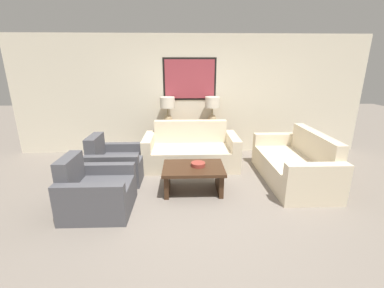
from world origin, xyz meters
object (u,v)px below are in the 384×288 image
at_px(table_lamp_right, 212,106).
at_px(decorative_bowl, 198,164).
at_px(armchair_near_camera, 96,193).
at_px(console_table, 190,140).
at_px(coffee_table, 193,174).
at_px(armchair_near_back_wall, 115,165).
at_px(couch_by_side, 295,165).
at_px(table_lamp_left, 168,107).
at_px(couch_by_back_wall, 191,152).

height_order(table_lamp_right, decorative_bowl, table_lamp_right).
bearing_deg(armchair_near_camera, console_table, 59.42).
height_order(console_table, armchair_near_camera, armchair_near_camera).
distance_m(console_table, coffee_table, 1.82).
height_order(decorative_bowl, armchair_near_back_wall, armchair_near_back_wall).
distance_m(console_table, couch_by_side, 2.34).
xyz_separation_m(couch_by_side, decorative_bowl, (-1.75, -0.34, 0.17)).
distance_m(couch_by_side, armchair_near_camera, 3.35).
bearing_deg(coffee_table, table_lamp_right, 74.96).
xyz_separation_m(table_lamp_left, armchair_near_back_wall, (-0.90, -1.29, -0.84)).
bearing_deg(decorative_bowl, armchair_near_back_wall, 160.93).
xyz_separation_m(table_lamp_right, decorative_bowl, (-0.41, -1.80, -0.65)).
xyz_separation_m(table_lamp_left, table_lamp_right, (0.99, 0.00, 0.00)).
relative_size(console_table, table_lamp_right, 2.39).
height_order(couch_by_back_wall, armchair_near_back_wall, couch_by_back_wall).
xyz_separation_m(coffee_table, armchair_near_back_wall, (-1.40, 0.53, -0.03)).
height_order(table_lamp_left, couch_by_side, table_lamp_left).
bearing_deg(couch_by_side, armchair_near_back_wall, 177.05).
height_order(couch_by_side, decorative_bowl, couch_by_side).
bearing_deg(couch_by_side, table_lamp_left, 147.99).
distance_m(table_lamp_left, coffee_table, 2.06).
bearing_deg(decorative_bowl, table_lamp_right, 77.12).
height_order(table_lamp_right, couch_by_side, table_lamp_right).
bearing_deg(couch_by_side, table_lamp_right, 132.59).
bearing_deg(coffee_table, decorative_bowl, 15.74).
height_order(couch_by_back_wall, decorative_bowl, couch_by_back_wall).
bearing_deg(decorative_bowl, coffee_table, -164.26).
bearing_deg(table_lamp_right, couch_by_back_wall, -126.23).
distance_m(couch_by_side, coffee_table, 1.86).
bearing_deg(table_lamp_right, decorative_bowl, -102.88).
bearing_deg(couch_by_back_wall, couch_by_side, -23.04).
bearing_deg(console_table, table_lamp_right, 0.00).
height_order(coffee_table, armchair_near_back_wall, armchair_near_back_wall).
bearing_deg(table_lamp_left, armchair_near_camera, -110.83).
xyz_separation_m(console_table, coffee_table, (0.01, -1.82, -0.05)).
bearing_deg(decorative_bowl, couch_by_back_wall, 94.27).
height_order(couch_by_back_wall, armchair_near_camera, couch_by_back_wall).
bearing_deg(couch_by_back_wall, armchair_near_camera, -129.66).
height_order(console_table, table_lamp_left, table_lamp_left).
bearing_deg(decorative_bowl, table_lamp_left, 107.84).
distance_m(couch_by_back_wall, coffee_table, 1.15).
bearing_deg(armchair_near_back_wall, couch_by_side, -2.95).
height_order(coffee_table, armchair_near_camera, armchair_near_camera).
distance_m(table_lamp_left, couch_by_side, 2.87).
distance_m(decorative_bowl, armchair_near_back_wall, 1.57).
relative_size(table_lamp_left, decorative_bowl, 2.64).
bearing_deg(table_lamp_left, couch_by_back_wall, -53.77).
height_order(console_table, armchair_near_back_wall, armchair_near_back_wall).
bearing_deg(coffee_table, armchair_near_camera, -159.16).
bearing_deg(coffee_table, table_lamp_left, 105.39).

